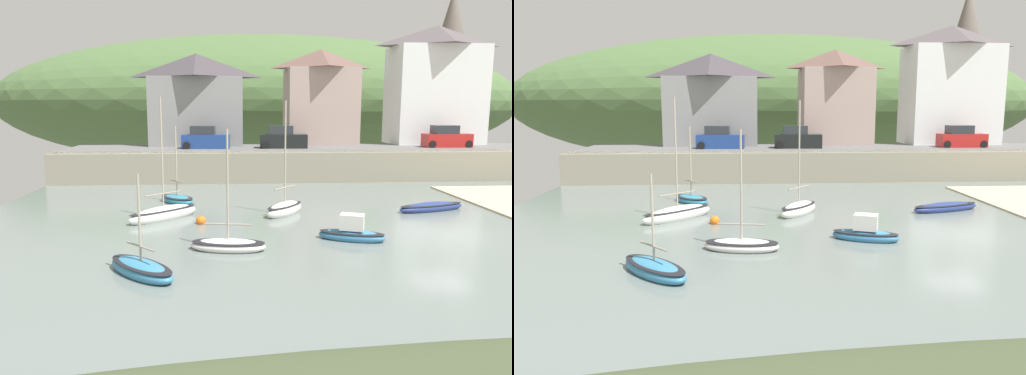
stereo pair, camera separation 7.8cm
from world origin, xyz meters
TOP-DOWN VIEW (x-y plane):
  - quay_seawall at (0.00, 17.50)m, footprint 48.00×9.40m
  - hillside_backdrop at (-4.51, 55.20)m, footprint 80.00×44.00m
  - waterfront_building_left at (-12.92, 25.20)m, footprint 8.81×5.82m
  - waterfront_building_centre at (-1.07, 25.20)m, footprint 6.90×5.42m
  - waterfront_building_right at (10.22, 25.20)m, footprint 8.82×5.43m
  - church_with_spire at (13.42, 29.20)m, footprint 3.00×3.00m
  - sailboat_far_left at (-4.67, -0.90)m, footprint 3.17×2.07m
  - fishing_boat_green at (-13.39, -5.00)m, footprint 3.21×3.34m
  - dinghy_open_wooden at (-13.37, 8.53)m, footprint 2.89×3.03m
  - sailboat_nearest_shore at (-10.26, -2.10)m, footprint 3.36×1.80m
  - sailboat_blue_trim at (-7.03, 4.61)m, footprint 2.79×3.07m
  - motorboat_with_cabin at (1.59, 5.04)m, footprint 4.49×2.27m
  - rowboat_small_beached at (-13.64, 3.80)m, footprint 3.78×3.57m
  - parked_car_near_slipway at (-11.98, 20.70)m, footprint 4.21×1.98m
  - parked_car_by_wall at (-5.22, 20.70)m, footprint 4.19×1.92m
  - parked_car_end_of_row at (9.56, 20.70)m, footprint 4.11×1.82m
  - mooring_buoy at (-11.61, 2.68)m, footprint 0.52×0.52m

SIDE VIEW (x-z plane):
  - mooring_buoy at x=-11.61m, z-range -0.10..0.41m
  - motorboat_with_cabin at x=1.59m, z-range -0.12..0.53m
  - dinghy_open_wooden at x=-13.37m, z-range -2.23..2.69m
  - sailboat_nearest_shore at x=-10.26m, z-range -2.37..2.84m
  - fishing_boat_green at x=-13.39m, z-range -1.67..2.14m
  - sailboat_far_left at x=-4.67m, z-range -0.35..0.98m
  - rowboat_small_beached at x=-13.64m, z-range -3.01..3.67m
  - sailboat_blue_trim at x=-7.03m, z-range -2.92..3.59m
  - quay_seawall at x=0.00m, z-range 0.16..2.56m
  - parked_car_near_slipway at x=-11.98m, z-range 2.23..4.18m
  - parked_car_by_wall at x=-5.22m, z-range 2.23..4.18m
  - parked_car_end_of_row at x=9.56m, z-range 2.23..4.18m
  - waterfront_building_left at x=-12.92m, z-range 2.47..10.96m
  - hillside_backdrop at x=-4.51m, z-range -2.92..16.54m
  - waterfront_building_centre at x=-1.07m, z-range 2.47..11.44m
  - waterfront_building_right at x=10.22m, z-range 2.48..13.73m
  - church_with_spire at x=13.42m, z-range 2.66..18.34m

